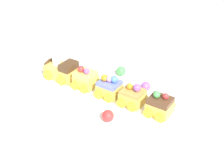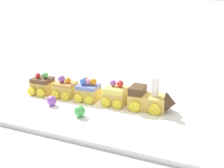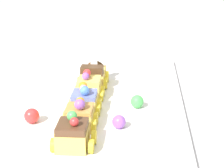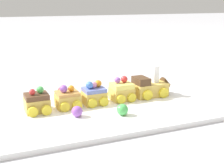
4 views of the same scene
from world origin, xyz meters
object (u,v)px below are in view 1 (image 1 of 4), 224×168
at_px(cake_car_blueberry, 109,88).
at_px(cake_car_chocolate, 160,106).
at_px(cake_car_caramel, 133,97).
at_px(cake_train_locomotive, 59,70).
at_px(gumball_red, 108,116).
at_px(gumball_green, 121,71).
at_px(gumball_purple, 146,86).
at_px(cake_car_lemon, 85,79).

distance_m(cake_car_blueberry, cake_car_chocolate, 0.15).
bearing_deg(cake_car_chocolate, cake_car_caramel, -0.09).
relative_size(cake_train_locomotive, cake_car_blueberry, 1.75).
relative_size(cake_car_blueberry, gumball_red, 2.30).
xyz_separation_m(cake_car_caramel, cake_car_chocolate, (-0.08, -0.00, 0.00)).
distance_m(cake_car_caramel, cake_car_chocolate, 0.08).
xyz_separation_m(gumball_green, gumball_red, (-0.10, 0.20, 0.00)).
relative_size(cake_car_caramel, gumball_red, 2.30).
xyz_separation_m(cake_car_blueberry, cake_car_chocolate, (-0.15, -0.00, -0.00)).
xyz_separation_m(cake_car_blueberry, gumball_green, (0.04, -0.11, -0.01)).
distance_m(cake_train_locomotive, gumball_green, 0.19).
xyz_separation_m(cake_train_locomotive, cake_car_blueberry, (-0.18, -0.01, -0.00)).
relative_size(cake_car_caramel, cake_car_chocolate, 1.00).
bearing_deg(cake_car_caramel, gumball_purple, -89.16).
relative_size(cake_car_chocolate, gumball_red, 2.30).
xyz_separation_m(gumball_green, gumball_purple, (-0.10, 0.03, -0.00)).
bearing_deg(cake_car_chocolate, cake_car_blueberry, 0.04).
bearing_deg(gumball_red, cake_car_caramel, -96.39).
bearing_deg(cake_car_lemon, gumball_red, 145.94).
height_order(cake_train_locomotive, gumball_purple, cake_train_locomotive).
xyz_separation_m(cake_train_locomotive, cake_car_caramel, (-0.26, -0.01, -0.00)).
bearing_deg(gumball_green, cake_car_caramel, 135.21).
relative_size(cake_train_locomotive, gumball_purple, 4.57).
distance_m(cake_car_caramel, gumball_red, 0.10).
bearing_deg(gumball_green, cake_car_chocolate, 150.57).
bearing_deg(cake_car_caramel, cake_car_chocolate, 179.91).
relative_size(cake_car_blueberry, cake_car_chocolate, 1.00).
relative_size(cake_car_lemon, cake_car_caramel, 1.00).
height_order(cake_car_chocolate, gumball_red, cake_car_chocolate).
xyz_separation_m(gumball_red, gumball_purple, (-0.01, -0.17, -0.00)).
height_order(cake_train_locomotive, cake_car_chocolate, cake_train_locomotive).
bearing_deg(cake_train_locomotive, cake_car_caramel, -179.96).
bearing_deg(gumball_purple, cake_car_chocolate, 138.01).
bearing_deg(cake_car_chocolate, cake_car_lemon, 0.11).
bearing_deg(gumball_green, cake_car_blueberry, 107.73).
relative_size(cake_train_locomotive, cake_car_lemon, 1.75).
relative_size(cake_car_lemon, gumball_green, 2.43).
bearing_deg(gumball_red, cake_car_chocolate, -132.05).
bearing_deg(gumball_green, cake_train_locomotive, 38.00).
relative_size(cake_car_chocolate, gumball_green, 2.43).
relative_size(gumball_green, gumball_purple, 1.07).
bearing_deg(cake_car_lemon, cake_car_chocolate, -179.89).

